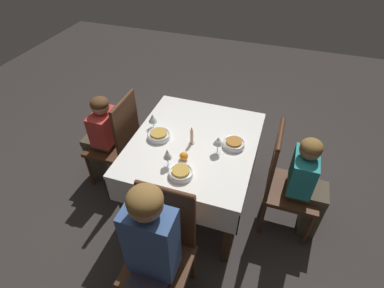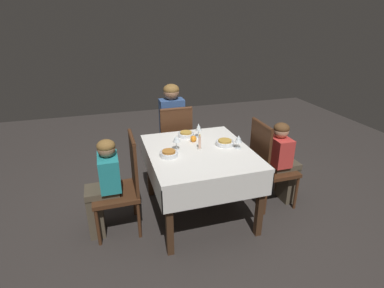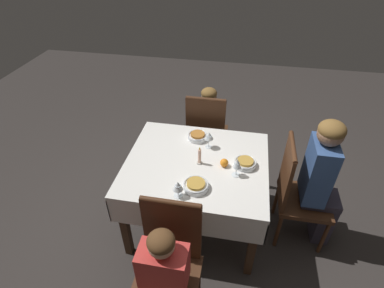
{
  "view_description": "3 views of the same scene",
  "coord_description": "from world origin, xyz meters",
  "px_view_note": "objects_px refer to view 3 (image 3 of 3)",
  "views": [
    {
      "loc": [
        1.77,
        0.57,
        2.33
      ],
      "look_at": [
        0.1,
        0.02,
        0.8
      ],
      "focal_mm": 28.0,
      "sensor_mm": 36.0,
      "label": 1
    },
    {
      "loc": [
        -2.57,
        0.86,
        1.97
      ],
      "look_at": [
        -0.02,
        0.08,
        0.83
      ],
      "focal_mm": 28.0,
      "sensor_mm": 36.0,
      "label": 2
    },
    {
      "loc": [
        0.3,
        -1.83,
        2.33
      ],
      "look_at": [
        -0.04,
        0.02,
        0.91
      ],
      "focal_mm": 28.0,
      "sensor_mm": 36.0,
      "label": 3
    }
  ],
  "objects_px": {
    "chair_east": "(296,191)",
    "bowl_east": "(245,163)",
    "person_adult_denim": "(322,178)",
    "candle_centerpiece": "(200,157)",
    "orange_fruit": "(224,163)",
    "wine_glass_north": "(209,136)",
    "bowl_south": "(196,185)",
    "wine_glass_east": "(237,164)",
    "wine_glass_south": "(178,186)",
    "dining_table": "(196,171)",
    "chair_north": "(206,131)",
    "chair_south": "(169,261)",
    "person_child_teal": "(209,121)",
    "person_child_red": "(162,287)",
    "bowl_north": "(198,136)"
  },
  "relations": [
    {
      "from": "orange_fruit",
      "to": "bowl_south",
      "type": "bearing_deg",
      "value": -122.27
    },
    {
      "from": "wine_glass_south",
      "to": "bowl_north",
      "type": "bearing_deg",
      "value": 88.33
    },
    {
      "from": "chair_east",
      "to": "wine_glass_east",
      "type": "relative_size",
      "value": 6.06
    },
    {
      "from": "wine_glass_south",
      "to": "candle_centerpiece",
      "type": "bearing_deg",
      "value": 76.41
    },
    {
      "from": "wine_glass_east",
      "to": "orange_fruit",
      "type": "xyz_separation_m",
      "value": [
        -0.1,
        0.09,
        -0.08
      ]
    },
    {
      "from": "chair_south",
      "to": "orange_fruit",
      "type": "bearing_deg",
      "value": 70.1
    },
    {
      "from": "wine_glass_south",
      "to": "wine_glass_east",
      "type": "bearing_deg",
      "value": 36.79
    },
    {
      "from": "chair_south",
      "to": "candle_centerpiece",
      "type": "distance_m",
      "value": 0.81
    },
    {
      "from": "chair_east",
      "to": "bowl_south",
      "type": "relative_size",
      "value": 5.22
    },
    {
      "from": "dining_table",
      "to": "bowl_east",
      "type": "relative_size",
      "value": 6.54
    },
    {
      "from": "dining_table",
      "to": "bowl_south",
      "type": "xyz_separation_m",
      "value": [
        0.05,
        -0.29,
        0.13
      ]
    },
    {
      "from": "chair_north",
      "to": "wine_glass_south",
      "type": "height_order",
      "value": "chair_north"
    },
    {
      "from": "bowl_south",
      "to": "wine_glass_south",
      "type": "distance_m",
      "value": 0.16
    },
    {
      "from": "bowl_east",
      "to": "wine_glass_south",
      "type": "distance_m",
      "value": 0.62
    },
    {
      "from": "chair_east",
      "to": "wine_glass_north",
      "type": "relative_size",
      "value": 6.33
    },
    {
      "from": "person_adult_denim",
      "to": "bowl_south",
      "type": "height_order",
      "value": "person_adult_denim"
    },
    {
      "from": "chair_south",
      "to": "bowl_south",
      "type": "xyz_separation_m",
      "value": [
        0.1,
        0.48,
        0.25
      ]
    },
    {
      "from": "person_child_teal",
      "to": "wine_glass_north",
      "type": "height_order",
      "value": "person_child_teal"
    },
    {
      "from": "chair_east",
      "to": "person_adult_denim",
      "type": "xyz_separation_m",
      "value": [
        0.16,
        -0.0,
        0.17
      ]
    },
    {
      "from": "dining_table",
      "to": "orange_fruit",
      "type": "distance_m",
      "value": 0.26
    },
    {
      "from": "wine_glass_east",
      "to": "wine_glass_south",
      "type": "relative_size",
      "value": 1.17
    },
    {
      "from": "dining_table",
      "to": "chair_east",
      "type": "height_order",
      "value": "chair_east"
    },
    {
      "from": "orange_fruit",
      "to": "wine_glass_north",
      "type": "bearing_deg",
      "value": 124.98
    },
    {
      "from": "person_adult_denim",
      "to": "candle_centerpiece",
      "type": "xyz_separation_m",
      "value": [
        -0.97,
        -0.06,
        0.12
      ]
    },
    {
      "from": "chair_south",
      "to": "orange_fruit",
      "type": "distance_m",
      "value": 0.85
    },
    {
      "from": "person_child_red",
      "to": "candle_centerpiece",
      "type": "xyz_separation_m",
      "value": [
        0.08,
        0.93,
        0.28
      ]
    },
    {
      "from": "dining_table",
      "to": "chair_north",
      "type": "relative_size",
      "value": 1.17
    },
    {
      "from": "bowl_east",
      "to": "wine_glass_east",
      "type": "bearing_deg",
      "value": -117.55
    },
    {
      "from": "person_adult_denim",
      "to": "chair_south",
      "type": "bearing_deg",
      "value": 127.9
    },
    {
      "from": "chair_east",
      "to": "wine_glass_east",
      "type": "height_order",
      "value": "chair_east"
    },
    {
      "from": "person_child_teal",
      "to": "orange_fruit",
      "type": "relative_size",
      "value": 14.56
    },
    {
      "from": "wine_glass_east",
      "to": "person_adult_denim",
      "type": "bearing_deg",
      "value": 12.3
    },
    {
      "from": "wine_glass_east",
      "to": "wine_glass_south",
      "type": "xyz_separation_m",
      "value": [
        -0.39,
        -0.29,
        -0.02
      ]
    },
    {
      "from": "bowl_south",
      "to": "wine_glass_east",
      "type": "bearing_deg",
      "value": 34.8
    },
    {
      "from": "dining_table",
      "to": "chair_east",
      "type": "bearing_deg",
      "value": 3.38
    },
    {
      "from": "chair_north",
      "to": "candle_centerpiece",
      "type": "xyz_separation_m",
      "value": [
        0.05,
        -0.78,
        0.29
      ]
    },
    {
      "from": "person_adult_denim",
      "to": "bowl_east",
      "type": "height_order",
      "value": "person_adult_denim"
    },
    {
      "from": "chair_east",
      "to": "bowl_east",
      "type": "bearing_deg",
      "value": 92.84
    },
    {
      "from": "wine_glass_north",
      "to": "chair_south",
      "type": "bearing_deg",
      "value": -96.9
    },
    {
      "from": "chair_east",
      "to": "dining_table",
      "type": "bearing_deg",
      "value": 93.38
    },
    {
      "from": "bowl_east",
      "to": "bowl_south",
      "type": "relative_size",
      "value": 0.94
    },
    {
      "from": "orange_fruit",
      "to": "candle_centerpiece",
      "type": "bearing_deg",
      "value": -179.07
    },
    {
      "from": "chair_east",
      "to": "person_child_red",
      "type": "height_order",
      "value": "chair_east"
    },
    {
      "from": "person_child_red",
      "to": "dining_table",
      "type": "bearing_deg",
      "value": 87.0
    },
    {
      "from": "chair_east",
      "to": "person_child_teal",
      "type": "bearing_deg",
      "value": 43.94
    },
    {
      "from": "chair_south",
      "to": "wine_glass_north",
      "type": "distance_m",
      "value": 1.05
    },
    {
      "from": "wine_glass_south",
      "to": "wine_glass_north",
      "type": "distance_m",
      "value": 0.62
    },
    {
      "from": "chair_south",
      "to": "person_child_teal",
      "type": "relative_size",
      "value": 1.02
    },
    {
      "from": "bowl_north",
      "to": "orange_fruit",
      "type": "distance_m",
      "value": 0.42
    },
    {
      "from": "person_adult_denim",
      "to": "bowl_south",
      "type": "bearing_deg",
      "value": 109.68
    }
  ]
}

